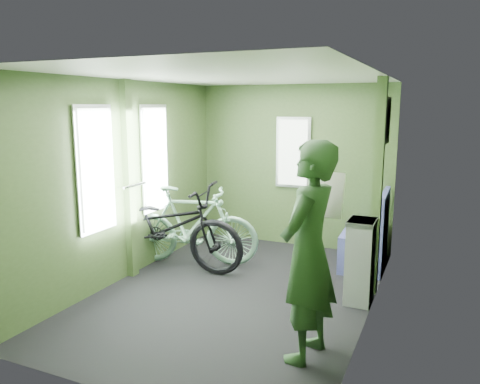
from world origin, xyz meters
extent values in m
plane|color=black|center=(0.00, 0.00, 0.00)|extent=(4.00, 4.00, 0.00)
cube|color=silver|center=(0.00, 0.00, 2.30)|extent=(2.80, 4.00, 0.02)
cube|color=#385025|center=(0.00, 2.00, 1.15)|extent=(2.80, 0.02, 2.30)
cube|color=#385025|center=(0.00, -2.00, 1.15)|extent=(2.80, 0.02, 2.30)
cube|color=#385025|center=(-1.40, 0.00, 1.15)|extent=(0.02, 4.00, 2.30)
cube|color=#385025|center=(1.40, 0.00, 1.15)|extent=(0.02, 4.00, 2.30)
cube|color=#385025|center=(-1.36, 0.00, 1.15)|extent=(0.08, 0.12, 2.30)
cube|color=silver|center=(-1.35, -0.55, 1.35)|extent=(0.02, 0.56, 1.34)
cube|color=silver|center=(-1.35, 0.55, 1.35)|extent=(0.02, 0.56, 1.34)
cube|color=white|center=(-1.34, -0.55, 1.88)|extent=(0.00, 0.12, 0.12)
cube|color=white|center=(-1.34, 0.55, 1.88)|extent=(0.00, 0.12, 0.12)
cylinder|color=silver|center=(-1.29, 0.00, 1.10)|extent=(0.03, 0.40, 0.03)
cube|color=#385025|center=(1.35, 0.60, 1.15)|extent=(0.10, 0.10, 2.30)
cube|color=white|center=(1.38, 0.90, 1.85)|extent=(0.02, 0.40, 0.50)
cube|color=silver|center=(0.00, 1.96, 1.35)|extent=(0.50, 0.02, 1.00)
imported|color=black|center=(-1.12, 0.37, 0.00)|extent=(2.09, 0.90, 1.14)
imported|color=#7FB896|center=(-0.90, 0.61, 0.00)|extent=(1.81, 1.02, 1.07)
imported|color=#294827|center=(1.05, -0.96, 0.88)|extent=(0.51, 0.70, 1.76)
cube|color=silver|center=(1.10, -0.67, 1.29)|extent=(0.32, 0.13, 0.37)
cube|color=gray|center=(1.26, 0.30, 0.44)|extent=(0.26, 0.36, 0.88)
cube|color=navy|center=(1.12, 1.45, 0.23)|extent=(0.54, 0.94, 0.46)
cube|color=navy|center=(1.34, 1.45, 0.71)|extent=(0.10, 0.92, 0.51)
camera|label=1|loc=(1.97, -4.39, 2.01)|focal=35.00mm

